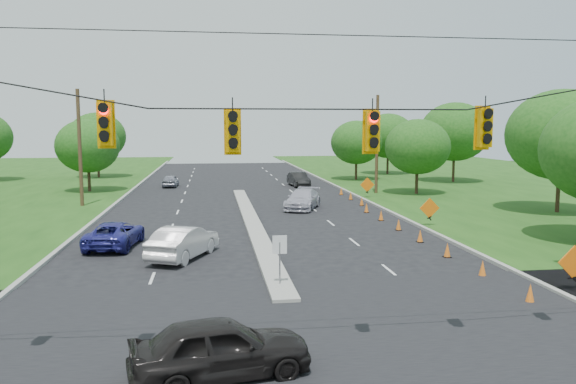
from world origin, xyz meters
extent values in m
plane|color=black|center=(0.00, 0.00, 0.00)|extent=(160.00, 160.00, 0.00)
cube|color=black|center=(0.00, 0.00, 0.00)|extent=(160.00, 14.00, 0.02)
cube|color=gray|center=(-10.10, 30.00, 0.00)|extent=(0.25, 110.00, 0.16)
cube|color=gray|center=(10.10, 30.00, 0.00)|extent=(0.25, 110.00, 0.16)
cube|color=gray|center=(0.00, 21.00, 0.00)|extent=(1.00, 34.00, 0.18)
cylinder|color=gray|center=(0.00, 6.00, 0.90)|extent=(0.06, 0.06, 1.80)
cube|color=white|center=(0.00, 6.00, 1.70)|extent=(0.55, 0.04, 0.70)
cylinder|color=black|center=(0.00, -1.00, 7.00)|extent=(24.00, 0.04, 0.04)
cube|color=#E49800|center=(-5.00, -1.00, 6.22)|extent=(0.34, 0.24, 1.00)
cube|color=#E49800|center=(-2.00, -1.00, 6.05)|extent=(0.34, 0.24, 1.00)
cube|color=#E49800|center=(1.50, -1.00, 6.05)|extent=(0.34, 0.24, 1.00)
cube|color=#E49800|center=(4.50, -1.00, 6.14)|extent=(0.34, 0.24, 1.00)
cylinder|color=#422D1C|center=(-12.50, 30.00, 4.50)|extent=(0.28, 0.28, 9.00)
cylinder|color=#422D1C|center=(12.50, 35.00, 4.50)|extent=(0.28, 0.28, 9.00)
cone|color=orange|center=(8.49, 3.00, 0.35)|extent=(0.32, 0.32, 0.70)
cone|color=orange|center=(8.49, 6.50, 0.35)|extent=(0.32, 0.32, 0.70)
cone|color=orange|center=(8.49, 10.00, 0.35)|extent=(0.32, 0.32, 0.70)
cone|color=orange|center=(8.49, 13.50, 0.35)|extent=(0.32, 0.32, 0.70)
cone|color=orange|center=(8.49, 17.00, 0.35)|extent=(0.32, 0.32, 0.70)
cone|color=orange|center=(8.49, 20.50, 0.35)|extent=(0.32, 0.32, 0.70)
cone|color=orange|center=(8.49, 24.00, 0.35)|extent=(0.32, 0.32, 0.70)
cone|color=orange|center=(9.09, 27.50, 0.35)|extent=(0.32, 0.32, 0.70)
cone|color=orange|center=(9.09, 31.00, 0.35)|extent=(0.32, 0.32, 0.70)
cone|color=orange|center=(9.09, 34.50, 0.35)|extent=(0.32, 0.32, 0.70)
cube|color=black|center=(10.80, 4.00, 0.55)|extent=(0.06, 0.58, 0.26)
cube|color=black|center=(10.80, 4.00, 0.55)|extent=(0.06, 0.58, 0.26)
cube|color=orange|center=(10.80, 4.00, 1.15)|extent=(1.27, 0.05, 1.27)
cube|color=black|center=(10.80, 18.00, 0.55)|extent=(0.06, 0.58, 0.26)
cube|color=black|center=(10.80, 18.00, 0.55)|extent=(0.06, 0.58, 0.26)
cube|color=orange|center=(10.80, 18.00, 1.15)|extent=(1.27, 0.05, 1.27)
cube|color=black|center=(10.80, 32.00, 0.55)|extent=(0.06, 0.58, 0.26)
cube|color=black|center=(10.80, 32.00, 0.55)|extent=(0.06, 0.58, 0.26)
cube|color=orange|center=(10.80, 32.00, 1.15)|extent=(1.27, 0.05, 1.27)
cylinder|color=black|center=(-14.00, 40.00, 1.26)|extent=(0.28, 0.28, 2.52)
ellipsoid|color=#194C14|center=(-14.00, 40.00, 4.34)|extent=(5.88, 5.88, 5.04)
cylinder|color=black|center=(-16.00, 55.00, 1.44)|extent=(0.28, 0.28, 2.88)
ellipsoid|color=#194C14|center=(-16.00, 55.00, 4.96)|extent=(6.72, 6.72, 5.76)
cylinder|color=black|center=(22.00, 22.00, 1.62)|extent=(0.28, 0.28, 3.24)
ellipsoid|color=#194C14|center=(22.00, 22.00, 5.58)|extent=(7.56, 7.56, 6.48)
cylinder|color=black|center=(16.00, 34.00, 1.26)|extent=(0.28, 0.28, 2.52)
ellipsoid|color=#194C14|center=(16.00, 34.00, 4.34)|extent=(5.88, 5.88, 5.04)
cylinder|color=black|center=(24.00, 44.00, 1.62)|extent=(0.28, 0.28, 3.24)
ellipsoid|color=#194C14|center=(24.00, 44.00, 5.58)|extent=(7.56, 7.56, 6.48)
cylinder|color=black|center=(20.00, 55.00, 1.44)|extent=(0.28, 0.28, 2.88)
ellipsoid|color=#194C14|center=(20.00, 55.00, 4.96)|extent=(6.72, 6.72, 5.76)
cylinder|color=black|center=(14.00, 48.00, 1.26)|extent=(0.28, 0.28, 2.52)
ellipsoid|color=#194C14|center=(14.00, 48.00, 4.34)|extent=(5.88, 5.88, 5.04)
imported|color=black|center=(-2.38, -1.44, 0.76)|extent=(4.74, 2.66, 1.52)
imported|color=#BCB6B8|center=(-3.88, 11.53, 0.77)|extent=(3.39, 4.94, 1.54)
imported|color=navy|center=(-7.49, 14.51, 0.66)|extent=(2.76, 5.01, 1.33)
imported|color=#B5B1BF|center=(4.23, 26.43, 0.74)|extent=(3.78, 5.48, 1.47)
imported|color=gray|center=(-6.72, 43.54, 0.63)|extent=(1.61, 3.74, 1.26)
imported|color=black|center=(6.37, 42.21, 0.73)|extent=(1.94, 4.53, 1.45)
camera|label=1|loc=(-2.53, -14.79, 6.18)|focal=35.00mm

